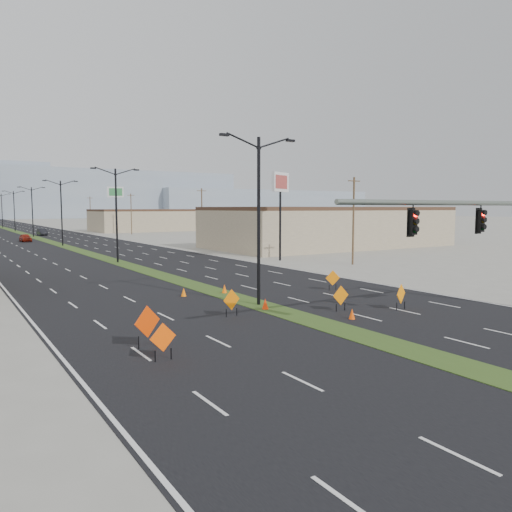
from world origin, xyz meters
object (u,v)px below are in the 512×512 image
streetlight_2 (61,211)px  car_left (25,238)px  construction_sign_1 (147,323)px  streetlight_4 (14,210)px  pole_sign_east_far (115,195)px  cone_3 (184,292)px  cone_1 (265,304)px  cone_2 (224,289)px  pole_sign_east_near (280,189)px  construction_sign_0 (163,339)px  construction_sign_4 (401,295)px  construction_sign_3 (341,296)px  streetlight_1 (116,212)px  construction_sign_2 (232,301)px  streetlight_0 (259,215)px  car_mid (42,232)px  signal_mast (502,229)px  cone_0 (352,314)px  streetlight_3 (32,210)px  streetlight_5 (2,209)px  construction_sign_5 (333,279)px

streetlight_2 → car_left: (-3.46, 13.39, -4.73)m
streetlight_2 → construction_sign_1: size_ratio=5.56×
streetlight_4 → pole_sign_east_far: pole_sign_east_far is taller
streetlight_4 → car_left: size_ratio=2.49×
cone_3 → cone_1: bearing=-71.4°
cone_2 → pole_sign_east_near: 23.50m
car_left → construction_sign_0: construction_sign_0 is taller
cone_1 → pole_sign_east_far: pole_sign_east_far is taller
streetlight_4 → construction_sign_4: 117.84m
construction_sign_3 → construction_sign_1: bearing=-172.9°
streetlight_1 → construction_sign_2: 30.39m
streetlight_0 → cone_2: 6.95m
car_mid → signal_mast: bearing=-88.3°
car_mid → streetlight_1: bearing=-94.1°
streetlight_4 → construction_sign_4: (6.14, -117.59, -4.54)m
signal_mast → pole_sign_east_far: (7.17, 90.08, 3.66)m
signal_mast → construction_sign_1: (-17.49, 4.74, -3.73)m
cone_3 → car_mid: bearing=86.5°
signal_mast → construction_sign_2: 14.62m
cone_0 → streetlight_0: bearing=109.4°
cone_0 → streetlight_1: bearing=93.5°
streetlight_3 → construction_sign_4: (6.14, -89.59, -4.54)m
streetlight_4 → streetlight_5: size_ratio=1.00×
cone_0 → pole_sign_east_near: pole_sign_east_near is taller
streetlight_0 → cone_0: (2.07, -5.88, -5.13)m
signal_mast → cone_2: 17.48m
construction_sign_1 → construction_sign_5: (16.33, 6.99, -0.23)m
streetlight_1 → construction_sign_5: size_ratio=6.98×
streetlight_4 → cone_2: 107.41m
cone_2 → signal_mast: bearing=-60.5°
streetlight_4 → cone_3: (-2.61, -106.86, -5.12)m
construction_sign_3 → cone_1: size_ratio=2.19×
streetlight_4 → construction_sign_5: size_ratio=6.98×
streetlight_2 → cone_2: streetlight_2 is taller
construction_sign_3 → cone_2: size_ratio=2.31×
construction_sign_0 → construction_sign_3: (12.02, 3.27, -0.01)m
streetlight_5 → construction_sign_5: bearing=-86.9°
streetlight_3 → streetlight_0: bearing=-90.0°
streetlight_1 → construction_sign_3: 32.48m
construction_sign_2 → signal_mast: bearing=-46.3°
streetlight_1 → cone_0: 34.33m
signal_mast → cone_3: bearing=126.4°
construction_sign_5 → cone_0: construction_sign_5 is taller
streetlight_1 → cone_2: streetlight_1 is taller
streetlight_2 → cone_2: size_ratio=15.72×
pole_sign_east_near → streetlight_4: bearing=74.9°
streetlight_5 → construction_sign_4: 145.79m
pole_sign_east_near → pole_sign_east_far: 59.71m
cone_3 → pole_sign_east_far: (18.33, 74.94, 8.15)m
streetlight_2 → cone_2: bearing=-89.7°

